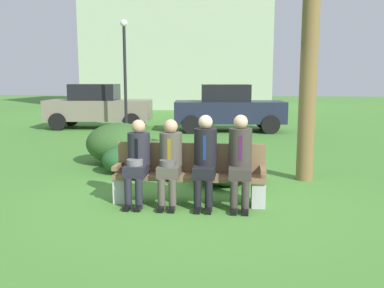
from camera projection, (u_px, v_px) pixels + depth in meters
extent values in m
plane|color=#468031|center=(191.00, 199.00, 6.54)|extent=(80.00, 80.00, 0.00)
cube|color=brown|center=(189.00, 177.00, 6.27)|extent=(2.28, 0.44, 0.07)
cube|color=brown|center=(190.00, 157.00, 6.42)|extent=(2.28, 0.06, 0.45)
cube|color=brown|center=(118.00, 166.00, 6.37)|extent=(0.08, 0.44, 0.06)
cube|color=brown|center=(263.00, 170.00, 6.13)|extent=(0.08, 0.44, 0.06)
cube|color=#BABABA|center=(122.00, 189.00, 6.42)|extent=(0.20, 0.37, 0.38)
cube|color=#BABABA|center=(258.00, 193.00, 6.19)|extent=(0.20, 0.37, 0.38)
cube|color=#23232D|center=(136.00, 170.00, 6.17)|extent=(0.32, 0.38, 0.16)
cylinder|color=#23232D|center=(128.00, 193.00, 6.04)|extent=(0.11, 0.11, 0.45)
cylinder|color=#23232D|center=(139.00, 194.00, 6.02)|extent=(0.11, 0.11, 0.45)
cube|color=black|center=(127.00, 207.00, 6.01)|extent=(0.09, 0.22, 0.07)
cube|color=black|center=(138.00, 208.00, 5.99)|extent=(0.09, 0.22, 0.07)
cylinder|color=#23232D|center=(139.00, 149.00, 6.31)|extent=(0.34, 0.34, 0.49)
cube|color=black|center=(136.00, 149.00, 6.15)|extent=(0.05, 0.01, 0.31)
sphere|color=tan|center=(138.00, 127.00, 6.26)|extent=(0.21, 0.21, 0.21)
cylinder|color=slate|center=(135.00, 162.00, 6.14)|extent=(0.24, 0.24, 0.09)
cube|color=#4C473D|center=(169.00, 171.00, 6.12)|extent=(0.32, 0.38, 0.16)
cylinder|color=#4C473D|center=(162.00, 194.00, 5.99)|extent=(0.11, 0.11, 0.45)
cylinder|color=#4C473D|center=(172.00, 195.00, 5.97)|extent=(0.11, 0.11, 0.45)
cube|color=black|center=(161.00, 208.00, 5.96)|extent=(0.09, 0.22, 0.07)
cube|color=black|center=(172.00, 209.00, 5.94)|extent=(0.09, 0.22, 0.07)
cylinder|color=#4C473D|center=(171.00, 149.00, 6.26)|extent=(0.34, 0.34, 0.50)
cube|color=olive|center=(169.00, 149.00, 6.09)|extent=(0.05, 0.01, 0.32)
sphere|color=tan|center=(171.00, 126.00, 6.20)|extent=(0.21, 0.21, 0.21)
cylinder|color=#4D4D4D|center=(168.00, 163.00, 6.08)|extent=(0.24, 0.24, 0.09)
cube|color=black|center=(204.00, 172.00, 6.06)|extent=(0.32, 0.38, 0.16)
cylinder|color=black|center=(198.00, 196.00, 5.93)|extent=(0.11, 0.11, 0.45)
cylinder|color=black|center=(209.00, 196.00, 5.91)|extent=(0.11, 0.11, 0.45)
cube|color=black|center=(197.00, 210.00, 5.90)|extent=(0.09, 0.22, 0.07)
cube|color=black|center=(208.00, 210.00, 5.88)|extent=(0.09, 0.22, 0.07)
cylinder|color=black|center=(205.00, 147.00, 6.19)|extent=(0.34, 0.34, 0.57)
cube|color=navy|center=(205.00, 148.00, 6.03)|extent=(0.05, 0.01, 0.36)
sphere|color=beige|center=(206.00, 122.00, 6.14)|extent=(0.21, 0.21, 0.21)
cube|color=#38332D|center=(240.00, 173.00, 6.00)|extent=(0.32, 0.38, 0.16)
cylinder|color=#38332D|center=(234.00, 197.00, 5.87)|extent=(0.11, 0.11, 0.45)
cylinder|color=#38332D|center=(245.00, 197.00, 5.86)|extent=(0.11, 0.11, 0.45)
cube|color=black|center=(234.00, 211.00, 5.84)|extent=(0.09, 0.22, 0.07)
cube|color=black|center=(245.00, 211.00, 5.83)|extent=(0.09, 0.22, 0.07)
cylinder|color=#38332D|center=(240.00, 148.00, 6.14)|extent=(0.34, 0.34, 0.58)
cube|color=#4C1951|center=(240.00, 148.00, 5.97)|extent=(0.05, 0.01, 0.37)
sphere|color=tan|center=(241.00, 122.00, 6.08)|extent=(0.21, 0.21, 0.21)
cylinder|color=brown|center=(309.00, 52.00, 7.45)|extent=(0.31, 0.31, 4.70)
ellipsoid|color=#265C35|center=(224.00, 164.00, 7.39)|extent=(1.20, 1.10, 0.75)
ellipsoid|color=#255529|center=(124.00, 160.00, 8.31)|extent=(0.87, 0.80, 0.54)
ellipsoid|color=#305624|center=(119.00, 143.00, 9.23)|extent=(1.46, 1.34, 0.91)
cube|color=slate|center=(99.00, 110.00, 15.87)|extent=(4.02, 1.89, 0.76)
cube|color=black|center=(95.00, 92.00, 15.77)|extent=(1.81, 1.50, 0.60)
cylinder|color=black|center=(138.00, 118.00, 16.67)|extent=(0.65, 0.20, 0.64)
cylinder|color=black|center=(132.00, 122.00, 15.13)|extent=(0.65, 0.20, 0.64)
cylinder|color=black|center=(71.00, 118.00, 16.73)|extent=(0.65, 0.20, 0.64)
cylinder|color=black|center=(57.00, 122.00, 15.19)|extent=(0.65, 0.20, 0.64)
cube|color=#1E2338|center=(229.00, 112.00, 14.96)|extent=(4.03, 1.94, 0.76)
cube|color=black|center=(225.00, 93.00, 14.85)|extent=(1.83, 1.52, 0.60)
cylinder|color=black|center=(263.00, 120.00, 15.77)|extent=(0.65, 0.20, 0.64)
cylinder|color=black|center=(271.00, 125.00, 14.23)|extent=(0.65, 0.20, 0.64)
cylinder|color=black|center=(192.00, 120.00, 15.80)|extent=(0.65, 0.20, 0.64)
cylinder|color=black|center=(191.00, 125.00, 14.26)|extent=(0.65, 0.20, 0.64)
cylinder|color=black|center=(125.00, 82.00, 13.86)|extent=(0.10, 0.10, 3.55)
sphere|color=white|center=(124.00, 23.00, 13.57)|extent=(0.24, 0.24, 0.24)
cube|color=#ACBC9C|center=(182.00, 22.00, 28.16)|extent=(11.66, 8.16, 11.32)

